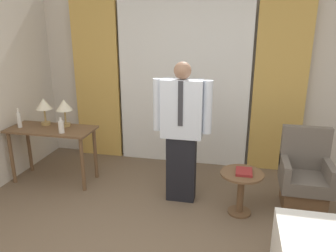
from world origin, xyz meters
name	(u,v)px	position (x,y,z in m)	size (l,w,h in m)	color
wall_back	(185,77)	(0.00, 2.87, 1.35)	(10.00, 0.06, 2.70)	beige
curtain_sheer_center	(183,82)	(0.00, 2.74, 1.29)	(1.99, 0.06, 2.58)	white
curtain_drape_left	(97,79)	(-1.40, 2.74, 1.29)	(0.74, 0.06, 2.58)	gold
curtain_drape_right	(280,86)	(1.40, 2.74, 1.29)	(0.74, 0.06, 2.58)	gold
desk	(52,137)	(-1.64, 1.69, 0.65)	(1.18, 0.52, 0.78)	brown
table_lamp_left	(44,105)	(-1.80, 1.82, 1.06)	(0.22, 0.22, 0.38)	#9E7F47
table_lamp_right	(64,107)	(-1.49, 1.82, 1.06)	(0.22, 0.22, 0.38)	#9E7F47
bottle_near_edge	(61,127)	(-1.40, 1.54, 0.86)	(0.07, 0.07, 0.21)	silver
bottle_by_lamp	(19,120)	(-2.08, 1.63, 0.89)	(0.06, 0.06, 0.27)	silver
person	(182,129)	(0.20, 1.55, 0.94)	(0.71, 0.23, 1.74)	black
armchair	(304,179)	(1.68, 1.71, 0.35)	(0.57, 0.54, 0.96)	brown
side_table	(241,186)	(0.93, 1.37, 0.36)	(0.49, 0.49, 0.52)	brown
book	(244,172)	(0.95, 1.37, 0.54)	(0.18, 0.22, 0.03)	maroon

